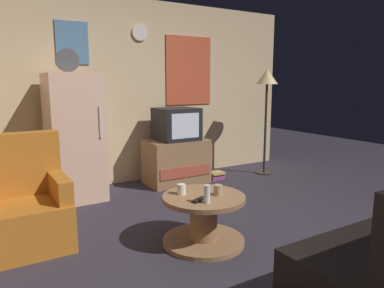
{
  "coord_description": "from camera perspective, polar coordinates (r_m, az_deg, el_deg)",
  "views": [
    {
      "loc": [
        -1.9,
        -2.34,
        1.4
      ],
      "look_at": [
        0.06,
        0.9,
        0.75
      ],
      "focal_mm": 33.8,
      "sensor_mm": 36.0,
      "label": 1
    }
  ],
  "objects": [
    {
      "name": "remote_control",
      "position": [
        3.01,
        1.12,
        -8.79
      ],
      "size": [
        0.16,
        0.1,
        0.02
      ],
      "primitive_type": "cube",
      "rotation": [
        0.0,
        0.0,
        0.41
      ],
      "color": "black",
      "rests_on": "coffee_table"
    },
    {
      "name": "armchair",
      "position": [
        3.46,
        -24.87,
        -9.06
      ],
      "size": [
        0.68,
        0.68,
        0.96
      ],
      "color": "#B2661E",
      "rests_on": "ground_plane"
    },
    {
      "name": "ground_plane",
      "position": [
        3.32,
        7.43,
        -15.27
      ],
      "size": [
        12.0,
        12.0,
        0.0
      ],
      "primitive_type": "plane",
      "color": "#2D2833"
    },
    {
      "name": "wall_with_art",
      "position": [
        5.15,
        -9.56,
        8.09
      ],
      "size": [
        5.2,
        0.12,
        2.51
      ],
      "color": "#D1B284",
      "rests_on": "ground_plane"
    },
    {
      "name": "standing_lamp",
      "position": [
        5.56,
        11.74,
        9.13
      ],
      "size": [
        0.32,
        0.32,
        1.59
      ],
      "color": "#332D28",
      "rests_on": "ground_plane"
    },
    {
      "name": "mug_ceramic_tan",
      "position": [
        3.17,
        4.12,
        -7.24
      ],
      "size": [
        0.08,
        0.08,
        0.09
      ],
      "primitive_type": "cylinder",
      "color": "tan",
      "rests_on": "coffee_table"
    },
    {
      "name": "mug_ceramic_white",
      "position": [
        3.18,
        -1.68,
        -7.14
      ],
      "size": [
        0.08,
        0.08,
        0.09
      ],
      "primitive_type": "cylinder",
      "color": "silver",
      "rests_on": "coffee_table"
    },
    {
      "name": "book_stack",
      "position": [
        5.29,
        3.88,
        -4.97
      ],
      "size": [
        0.21,
        0.18,
        0.11
      ],
      "color": "#884A8F",
      "rests_on": "ground_plane"
    },
    {
      "name": "coffee_table",
      "position": [
        3.23,
        1.85,
        -11.81
      ],
      "size": [
        0.72,
        0.72,
        0.43
      ],
      "color": "#8E6642",
      "rests_on": "ground_plane"
    },
    {
      "name": "tv_stand",
      "position": [
        5.05,
        -2.51,
        -2.77
      ],
      "size": [
        0.84,
        0.53,
        0.61
      ],
      "color": "#8E6642",
      "rests_on": "ground_plane"
    },
    {
      "name": "crt_tv",
      "position": [
        4.96,
        -2.48,
        3.17
      ],
      "size": [
        0.54,
        0.51,
        0.44
      ],
      "color": "black",
      "rests_on": "tv_stand"
    },
    {
      "name": "wine_glass",
      "position": [
        2.95,
        2.37,
        -7.9
      ],
      "size": [
        0.05,
        0.05,
        0.15
      ],
      "primitive_type": "cylinder",
      "color": "silver",
      "rests_on": "coffee_table"
    },
    {
      "name": "fridge",
      "position": [
        4.49,
        -18.04,
        1.01
      ],
      "size": [
        0.6,
        0.62,
        1.77
      ],
      "color": "beige",
      "rests_on": "ground_plane"
    }
  ]
}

